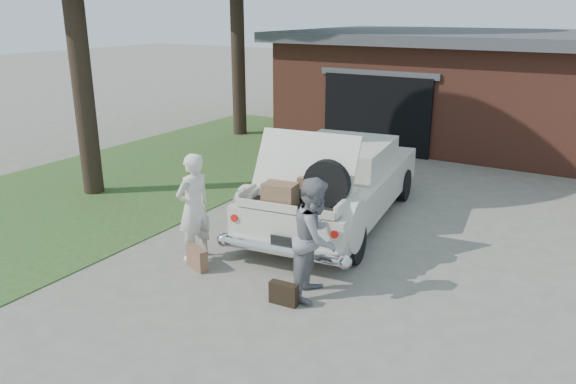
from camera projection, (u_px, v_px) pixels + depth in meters
The scene contains 8 objects.
ground at pixel (269, 266), 9.06m from camera, with size 90.00×90.00×0.00m, color gray.
grass_strip at pixel (151, 173), 14.20m from camera, with size 6.00×16.00×0.02m, color #2D4C1E.
house at pixel (495, 86), 17.41m from camera, with size 12.80×7.80×3.30m.
sedan at pixel (337, 183), 10.79m from camera, with size 2.67×5.49×2.04m.
woman_left at pixel (194, 207), 9.11m from camera, with size 0.66×0.43×1.80m, color silver.
woman_right at pixel (315, 238), 7.93m from camera, with size 0.86×0.67×1.76m, color gray.
suitcase_left at pixel (197, 258), 8.95m from camera, with size 0.46×0.15×0.36m, color #875C45.
suitcase_right at pixel (284, 294), 7.87m from camera, with size 0.42×0.13×0.32m, color black.
Camera 1 is at (4.51, -6.90, 3.96)m, focal length 35.00 mm.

